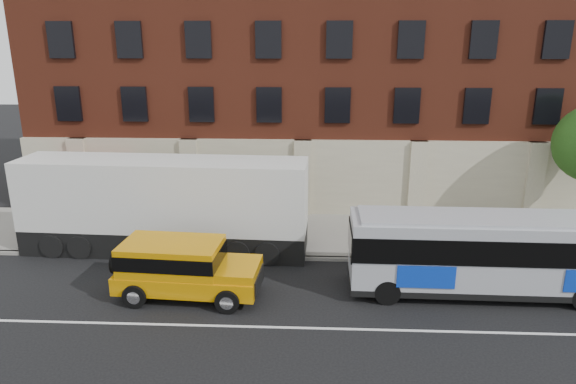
{
  "coord_description": "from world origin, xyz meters",
  "views": [
    {
      "loc": [
        0.43,
        -14.47,
        9.14
      ],
      "look_at": [
        -0.48,
        5.5,
        3.21
      ],
      "focal_mm": 32.0,
      "sensor_mm": 36.0,
      "label": 1
    }
  ],
  "objects_px": {
    "shipping_container": "(164,207)",
    "yellow_suv": "(182,265)",
    "city_bus": "(503,252)",
    "sign_pole": "(105,224)"
  },
  "relations": [
    {
      "from": "shipping_container",
      "to": "yellow_suv",
      "type": "bearing_deg",
      "value": -67.3
    },
    {
      "from": "yellow_suv",
      "to": "shipping_container",
      "type": "bearing_deg",
      "value": 112.7
    },
    {
      "from": "shipping_container",
      "to": "city_bus",
      "type": "bearing_deg",
      "value": -14.7
    },
    {
      "from": "city_bus",
      "to": "shipping_container",
      "type": "height_order",
      "value": "shipping_container"
    },
    {
      "from": "sign_pole",
      "to": "city_bus",
      "type": "relative_size",
      "value": 0.22
    },
    {
      "from": "city_bus",
      "to": "yellow_suv",
      "type": "relative_size",
      "value": 2.0
    },
    {
      "from": "yellow_suv",
      "to": "sign_pole",
      "type": "bearing_deg",
      "value": 139.97
    },
    {
      "from": "sign_pole",
      "to": "shipping_container",
      "type": "bearing_deg",
      "value": 14.76
    },
    {
      "from": "sign_pole",
      "to": "shipping_container",
      "type": "relative_size",
      "value": 0.2
    },
    {
      "from": "sign_pole",
      "to": "yellow_suv",
      "type": "distance_m",
      "value": 5.55
    }
  ]
}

